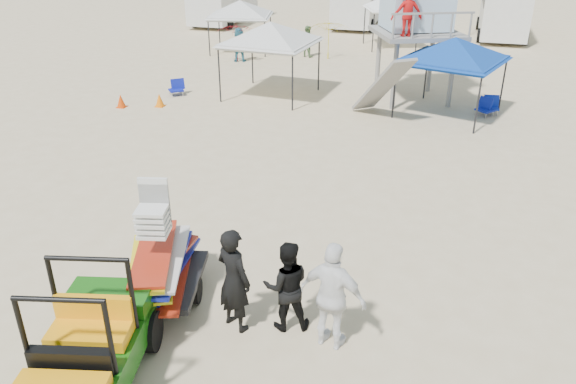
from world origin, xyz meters
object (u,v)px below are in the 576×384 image
(surf_trailer, at_px, (161,260))
(utility_cart, at_px, (83,342))
(man_left, at_px, (234,280))
(canopy_blue, at_px, (455,41))
(lifeguard_tower, at_px, (417,5))

(surf_trailer, bearing_deg, utility_cart, -90.20)
(man_left, height_order, canopy_blue, canopy_blue)
(surf_trailer, relative_size, canopy_blue, 0.64)
(utility_cart, bearing_deg, lifeguard_tower, 79.70)
(canopy_blue, bearing_deg, man_left, -103.05)
(man_left, bearing_deg, canopy_blue, -77.43)
(man_left, bearing_deg, surf_trailer, 14.41)
(utility_cart, xyz_separation_m, man_left, (1.52, 2.04, 0.02))
(man_left, distance_m, canopy_blue, 13.72)
(lifeguard_tower, xyz_separation_m, canopy_blue, (1.51, -1.66, -0.95))
(surf_trailer, distance_m, lifeguard_tower, 15.19)
(utility_cart, relative_size, surf_trailer, 1.16)
(utility_cart, distance_m, man_left, 2.54)
(canopy_blue, bearing_deg, surf_trailer, -109.49)
(canopy_blue, bearing_deg, lifeguard_tower, 132.43)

